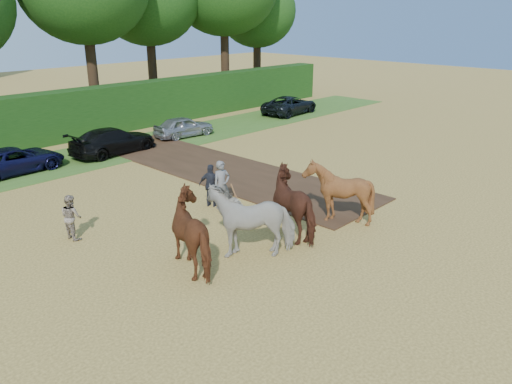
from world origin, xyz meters
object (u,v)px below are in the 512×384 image
Objects in this scene: spectator_near at (71,217)px; plough_team at (274,209)px; spectator_far at (211,186)px; parked_cars at (148,133)px.

plough_team is at bearing -142.47° from spectator_near.
spectator_far is (5.38, -1.21, 0.08)m from spectator_near.
spectator_near is 0.05× the size of parked_cars.
plough_team is at bearing 140.13° from spectator_far.
spectator_near is 13.12m from parked_cars.
spectator_near is 5.51m from spectator_far.
plough_team is at bearing -108.70° from parked_cars.
spectator_far is at bearing 79.77° from plough_team.
spectator_far is at bearing -106.83° from spectator_near.
plough_team is (-0.72, -4.02, 0.28)m from spectator_far.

